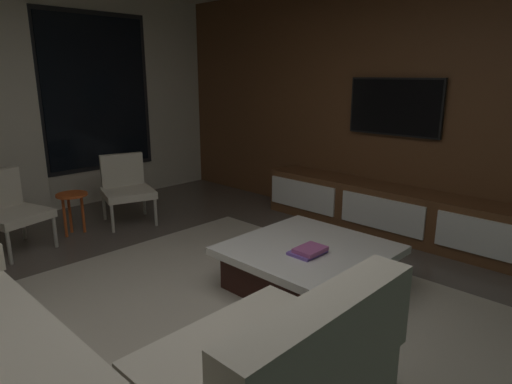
{
  "coord_description": "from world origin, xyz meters",
  "views": [
    {
      "loc": [
        -1.5,
        -2.01,
        1.68
      ],
      "look_at": [
        1.19,
        0.59,
        0.69
      ],
      "focal_mm": 31.14,
      "sensor_mm": 36.0,
      "label": 1
    }
  ],
  "objects_px": {
    "coffee_table": "(308,267)",
    "accent_chair_near_window": "(126,185)",
    "side_stool": "(72,201)",
    "media_console": "(395,213)",
    "book_stack_on_coffee_table": "(309,251)",
    "accent_chair_by_curtain": "(7,207)",
    "mounted_tv": "(394,107)"
  },
  "relations": [
    {
      "from": "coffee_table",
      "to": "accent_chair_by_curtain",
      "type": "bearing_deg",
      "value": 117.57
    },
    {
      "from": "media_console",
      "to": "side_stool",
      "type": "bearing_deg",
      "value": 133.38
    },
    {
      "from": "book_stack_on_coffee_table",
      "to": "media_console",
      "type": "relative_size",
      "value": 0.09
    },
    {
      "from": "accent_chair_by_curtain",
      "to": "mounted_tv",
      "type": "xyz_separation_m",
      "value": [
        3.17,
        -2.35,
        0.92
      ]
    },
    {
      "from": "coffee_table",
      "to": "media_console",
      "type": "distance_m",
      "value": 1.62
    },
    {
      "from": "coffee_table",
      "to": "accent_chair_near_window",
      "type": "bearing_deg",
      "value": 92.4
    },
    {
      "from": "book_stack_on_coffee_table",
      "to": "accent_chair_by_curtain",
      "type": "relative_size",
      "value": 0.35
    },
    {
      "from": "book_stack_on_coffee_table",
      "to": "coffee_table",
      "type": "bearing_deg",
      "value": 36.63
    },
    {
      "from": "accent_chair_near_window",
      "to": "media_console",
      "type": "bearing_deg",
      "value": -55.5
    },
    {
      "from": "accent_chair_near_window",
      "to": "accent_chair_by_curtain",
      "type": "height_order",
      "value": "same"
    },
    {
      "from": "book_stack_on_coffee_table",
      "to": "side_stool",
      "type": "relative_size",
      "value": 0.59
    },
    {
      "from": "media_console",
      "to": "mounted_tv",
      "type": "height_order",
      "value": "mounted_tv"
    },
    {
      "from": "book_stack_on_coffee_table",
      "to": "side_stool",
      "type": "bearing_deg",
      "value": 103.43
    },
    {
      "from": "accent_chair_near_window",
      "to": "media_console",
      "type": "xyz_separation_m",
      "value": [
        1.72,
        -2.51,
        -0.18
      ]
    },
    {
      "from": "accent_chair_by_curtain",
      "to": "side_stool",
      "type": "relative_size",
      "value": 1.7
    },
    {
      "from": "side_stool",
      "to": "accent_chair_near_window",
      "type": "bearing_deg",
      "value": -0.0
    },
    {
      "from": "accent_chair_near_window",
      "to": "accent_chair_by_curtain",
      "type": "relative_size",
      "value": 1.0
    },
    {
      "from": "coffee_table",
      "to": "side_stool",
      "type": "relative_size",
      "value": 2.52
    },
    {
      "from": "coffee_table",
      "to": "side_stool",
      "type": "height_order",
      "value": "side_stool"
    },
    {
      "from": "mounted_tv",
      "to": "coffee_table",
      "type": "bearing_deg",
      "value": -171.13
    },
    {
      "from": "media_console",
      "to": "mounted_tv",
      "type": "relative_size",
      "value": 2.98
    },
    {
      "from": "accent_chair_near_window",
      "to": "accent_chair_by_curtain",
      "type": "xyz_separation_m",
      "value": [
        -1.26,
        0.04,
        0.0
      ]
    },
    {
      "from": "coffee_table",
      "to": "media_console",
      "type": "height_order",
      "value": "media_console"
    },
    {
      "from": "accent_chair_by_curtain",
      "to": "mounted_tv",
      "type": "height_order",
      "value": "mounted_tv"
    },
    {
      "from": "coffee_table",
      "to": "accent_chair_near_window",
      "type": "relative_size",
      "value": 1.49
    },
    {
      "from": "coffee_table",
      "to": "book_stack_on_coffee_table",
      "type": "xyz_separation_m",
      "value": [
        -0.12,
        -0.09,
        0.2
      ]
    },
    {
      "from": "coffee_table",
      "to": "accent_chair_near_window",
      "type": "height_order",
      "value": "accent_chair_near_window"
    },
    {
      "from": "coffee_table",
      "to": "accent_chair_by_curtain",
      "type": "distance_m",
      "value": 2.97
    },
    {
      "from": "accent_chair_by_curtain",
      "to": "mounted_tv",
      "type": "distance_m",
      "value": 4.05
    },
    {
      "from": "side_stool",
      "to": "media_console",
      "type": "height_order",
      "value": "media_console"
    },
    {
      "from": "media_console",
      "to": "mounted_tv",
      "type": "xyz_separation_m",
      "value": [
        0.18,
        0.2,
        1.1
      ]
    },
    {
      "from": "mounted_tv",
      "to": "book_stack_on_coffee_table",
      "type": "bearing_deg",
      "value": -169.15
    }
  ]
}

